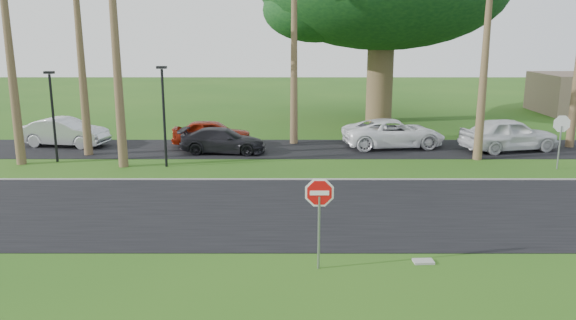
{
  "coord_description": "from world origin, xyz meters",
  "views": [
    {
      "loc": [
        -0.3,
        -16.93,
        6.19
      ],
      "look_at": [
        -0.32,
        2.05,
        1.8
      ],
      "focal_mm": 35.0,
      "sensor_mm": 36.0,
      "label": 1
    }
  ],
  "objects_px": {
    "car_dark": "(223,141)",
    "car_pickup": "(509,135)",
    "stop_sign_near": "(319,205)",
    "car_minivan": "(394,134)",
    "car_red": "(212,133)",
    "car_silver": "(65,132)",
    "stop_sign_far": "(561,131)"
  },
  "relations": [
    {
      "from": "car_dark",
      "to": "car_pickup",
      "type": "bearing_deg",
      "value": -83.33
    },
    {
      "from": "stop_sign_near",
      "to": "stop_sign_far",
      "type": "bearing_deg",
      "value": 43.73
    },
    {
      "from": "stop_sign_near",
      "to": "car_red",
      "type": "height_order",
      "value": "stop_sign_near"
    },
    {
      "from": "car_red",
      "to": "car_minivan",
      "type": "bearing_deg",
      "value": -92.09
    },
    {
      "from": "stop_sign_near",
      "to": "car_pickup",
      "type": "height_order",
      "value": "stop_sign_near"
    },
    {
      "from": "car_pickup",
      "to": "stop_sign_near",
      "type": "bearing_deg",
      "value": 131.15
    },
    {
      "from": "car_dark",
      "to": "car_pickup",
      "type": "xyz_separation_m",
      "value": [
        14.96,
        0.55,
        0.23
      ]
    },
    {
      "from": "stop_sign_far",
      "to": "car_minivan",
      "type": "xyz_separation_m",
      "value": [
        -6.61,
        4.94,
        -1.02
      ]
    },
    {
      "from": "car_red",
      "to": "car_pickup",
      "type": "distance_m",
      "value": 15.79
    },
    {
      "from": "stop_sign_near",
      "to": "car_minivan",
      "type": "height_order",
      "value": "stop_sign_near"
    },
    {
      "from": "car_red",
      "to": "stop_sign_near",
      "type": "bearing_deg",
      "value": -163.51
    },
    {
      "from": "stop_sign_near",
      "to": "stop_sign_far",
      "type": "height_order",
      "value": "same"
    },
    {
      "from": "car_silver",
      "to": "car_pickup",
      "type": "height_order",
      "value": "car_pickup"
    },
    {
      "from": "car_minivan",
      "to": "car_pickup",
      "type": "xyz_separation_m",
      "value": [
        5.88,
        -0.9,
        0.11
      ]
    },
    {
      "from": "car_silver",
      "to": "car_pickup",
      "type": "xyz_separation_m",
      "value": [
        23.76,
        -1.17,
        0.1
      ]
    },
    {
      "from": "car_red",
      "to": "car_dark",
      "type": "bearing_deg",
      "value": -155.81
    },
    {
      "from": "car_red",
      "to": "car_silver",
      "type": "bearing_deg",
      "value": 89.36
    },
    {
      "from": "stop_sign_near",
      "to": "car_minivan",
      "type": "xyz_separation_m",
      "value": [
        4.89,
        15.94,
        -1.02
      ]
    },
    {
      "from": "car_minivan",
      "to": "car_silver",
      "type": "bearing_deg",
      "value": 81.72
    },
    {
      "from": "car_silver",
      "to": "car_red",
      "type": "bearing_deg",
      "value": -80.02
    },
    {
      "from": "stop_sign_near",
      "to": "stop_sign_far",
      "type": "xyz_separation_m",
      "value": [
        11.5,
        11.0,
        0.0
      ]
    },
    {
      "from": "stop_sign_far",
      "to": "car_minivan",
      "type": "bearing_deg",
      "value": -36.74
    },
    {
      "from": "car_pickup",
      "to": "car_minivan",
      "type": "bearing_deg",
      "value": 68.02
    },
    {
      "from": "car_dark",
      "to": "car_minivan",
      "type": "bearing_deg",
      "value": -76.35
    },
    {
      "from": "stop_sign_near",
      "to": "car_silver",
      "type": "xyz_separation_m",
      "value": [
        -13.0,
        16.2,
        -1.01
      ]
    },
    {
      "from": "car_silver",
      "to": "car_minivan",
      "type": "height_order",
      "value": "car_silver"
    },
    {
      "from": "car_dark",
      "to": "car_minivan",
      "type": "distance_m",
      "value": 9.2
    },
    {
      "from": "car_minivan",
      "to": "car_dark",
      "type": "bearing_deg",
      "value": 91.63
    },
    {
      "from": "car_red",
      "to": "car_minivan",
      "type": "xyz_separation_m",
      "value": [
        9.87,
        -0.26,
        0.03
      ]
    },
    {
      "from": "stop_sign_far",
      "to": "car_red",
      "type": "height_order",
      "value": "stop_sign_far"
    },
    {
      "from": "car_red",
      "to": "car_minivan",
      "type": "height_order",
      "value": "car_minivan"
    },
    {
      "from": "car_silver",
      "to": "car_minivan",
      "type": "relative_size",
      "value": 0.85
    }
  ]
}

